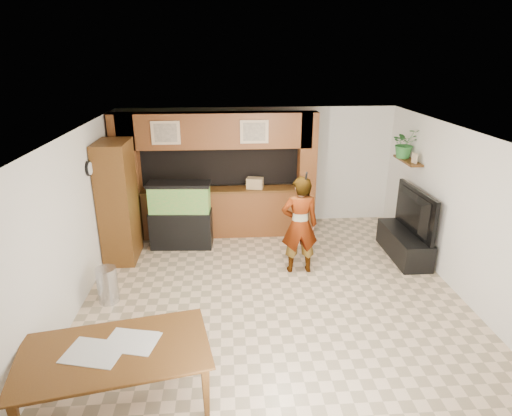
{
  "coord_description": "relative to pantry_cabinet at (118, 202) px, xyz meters",
  "views": [
    {
      "loc": [
        -0.7,
        -6.01,
        3.72
      ],
      "look_at": [
        -0.23,
        0.6,
        1.28
      ],
      "focal_mm": 30.0,
      "sensor_mm": 36.0,
      "label": 1
    }
  ],
  "objects": [
    {
      "name": "floor",
      "position": [
        2.7,
        -1.54,
        -1.12
      ],
      "size": [
        6.5,
        6.5,
        0.0
      ],
      "primitive_type": "plane",
      "color": "#D0B290",
      "rests_on": "ground"
    },
    {
      "name": "ceiling",
      "position": [
        2.7,
        -1.54,
        1.48
      ],
      "size": [
        6.5,
        6.5,
        0.0
      ],
      "primitive_type": "plane",
      "color": "white",
      "rests_on": "wall_back"
    },
    {
      "name": "wall_back",
      "position": [
        2.7,
        1.71,
        0.18
      ],
      "size": [
        6.0,
        0.0,
        6.0
      ],
      "primitive_type": "plane",
      "rotation": [
        1.57,
        0.0,
        0.0
      ],
      "color": "silver",
      "rests_on": "floor"
    },
    {
      "name": "wall_left",
      "position": [
        -0.3,
        -1.54,
        0.18
      ],
      "size": [
        0.0,
        6.5,
        6.5
      ],
      "primitive_type": "plane",
      "rotation": [
        1.57,
        0.0,
        1.57
      ],
      "color": "silver",
      "rests_on": "floor"
    },
    {
      "name": "wall_right",
      "position": [
        5.7,
        -1.54,
        0.18
      ],
      "size": [
        0.0,
        6.5,
        6.5
      ],
      "primitive_type": "plane",
      "rotation": [
        1.57,
        0.0,
        -1.57
      ],
      "color": "silver",
      "rests_on": "floor"
    },
    {
      "name": "partition",
      "position": [
        1.75,
        1.1,
        0.19
      ],
      "size": [
        4.2,
        0.99,
        2.6
      ],
      "color": "brown",
      "rests_on": "floor"
    },
    {
      "name": "wall_clock",
      "position": [
        -0.27,
        -0.54,
        0.78
      ],
      "size": [
        0.05,
        0.25,
        0.25
      ],
      "color": "black",
      "rests_on": "wall_left"
    },
    {
      "name": "wall_shelf",
      "position": [
        5.55,
        0.41,
        0.58
      ],
      "size": [
        0.25,
        0.9,
        0.04
      ],
      "primitive_type": "cube",
      "color": "brown",
      "rests_on": "wall_right"
    },
    {
      "name": "pantry_cabinet",
      "position": [
        0.0,
        0.0,
        0.0
      ],
      "size": [
        0.56,
        0.92,
        2.24
      ],
      "primitive_type": "cube",
      "color": "brown",
      "rests_on": "floor"
    },
    {
      "name": "trash_can",
      "position": [
        0.1,
        -1.56,
        -0.83
      ],
      "size": [
        0.32,
        0.32,
        0.58
      ],
      "primitive_type": "cylinder",
      "color": "#B2B2B7",
      "rests_on": "floor"
    },
    {
      "name": "aquarium",
      "position": [
        1.07,
        0.41,
        -0.46
      ],
      "size": [
        1.21,
        0.45,
        1.34
      ],
      "rotation": [
        0.0,
        0.0,
        -0.06
      ],
      "color": "black",
      "rests_on": "floor"
    },
    {
      "name": "tv_stand",
      "position": [
        5.35,
        -0.32,
        -0.87
      ],
      "size": [
        0.55,
        1.49,
        0.5
      ],
      "primitive_type": "cube",
      "color": "black",
      "rests_on": "floor"
    },
    {
      "name": "television",
      "position": [
        5.35,
        -0.32,
        -0.2
      ],
      "size": [
        0.26,
        1.47,
        0.84
      ],
      "primitive_type": "imported",
      "rotation": [
        0.0,
        0.0,
        1.62
      ],
      "color": "black",
      "rests_on": "tv_stand"
    },
    {
      "name": "photo_frame",
      "position": [
        5.55,
        0.13,
        0.7
      ],
      "size": [
        0.06,
        0.15,
        0.19
      ],
      "primitive_type": "cube",
      "rotation": [
        0.0,
        0.0,
        0.2
      ],
      "color": "tan",
      "rests_on": "wall_shelf"
    },
    {
      "name": "potted_plant",
      "position": [
        5.52,
        0.57,
        0.9
      ],
      "size": [
        0.6,
        0.54,
        0.59
      ],
      "primitive_type": "imported",
      "rotation": [
        0.0,
        0.0,
        0.18
      ],
      "color": "#2D7131",
      "rests_on": "wall_shelf"
    },
    {
      "name": "person",
      "position": [
        3.24,
        -0.76,
        -0.24
      ],
      "size": [
        0.65,
        0.43,
        1.76
      ],
      "primitive_type": "imported",
      "rotation": [
        0.0,
        0.0,
        3.15
      ],
      "color": "tan",
      "rests_on": "floor"
    },
    {
      "name": "microphone",
      "position": [
        3.29,
        -0.92,
        0.69
      ],
      "size": [
        0.04,
        0.1,
        0.16
      ],
      "primitive_type": "cylinder",
      "rotation": [
        0.44,
        0.0,
        0.0
      ],
      "color": "black",
      "rests_on": "person"
    },
    {
      "name": "dining_table",
      "position": [
        0.76,
        -3.72,
        -0.77
      ],
      "size": [
        2.18,
        1.48,
        0.71
      ],
      "primitive_type": "imported",
      "rotation": [
        0.0,
        0.0,
        0.19
      ],
      "color": "brown",
      "rests_on": "floor"
    },
    {
      "name": "newspaper_a",
      "position": [
        0.91,
        -3.55,
        -0.41
      ],
      "size": [
        0.65,
        0.54,
        0.01
      ],
      "primitive_type": "cube",
      "rotation": [
        0.0,
        0.0,
        -0.24
      ],
      "color": "silver",
      "rests_on": "dining_table"
    },
    {
      "name": "newspaper_b",
      "position": [
        0.55,
        -3.7,
        -0.41
      ],
      "size": [
        0.69,
        0.57,
        0.01
      ],
      "primitive_type": "cube",
      "rotation": [
        0.0,
        0.0,
        -0.24
      ],
      "color": "silver",
      "rests_on": "dining_table"
    },
    {
      "name": "newspaper_c",
      "position": [
        0.91,
        -3.52,
        -0.41
      ],
      "size": [
        0.56,
        0.46,
        0.01
      ],
      "primitive_type": "cube",
      "rotation": [
        0.0,
        0.0,
        -0.21
      ],
      "color": "silver",
      "rests_on": "dining_table"
    },
    {
      "name": "counter_box",
      "position": [
        2.57,
        0.91,
        0.03
      ],
      "size": [
        0.38,
        0.3,
        0.22
      ],
      "primitive_type": "cube",
      "rotation": [
        0.0,
        0.0,
        -0.24
      ],
      "color": "#A28258",
      "rests_on": "partition"
    }
  ]
}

